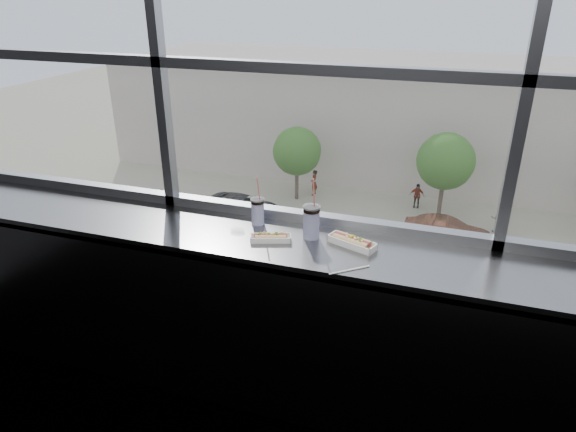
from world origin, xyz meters
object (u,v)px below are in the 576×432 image
(soda_cup_right, at_px, (311,220))
(tree_center, at_px, (446,161))
(pedestrian_b, at_px, (417,193))
(car_far_b, at_px, (447,229))
(tree_left, at_px, (297,151))
(pedestrian_c, at_px, (499,216))
(hotdog_tray_left, at_px, (271,237))
(car_far_a, at_px, (243,204))
(wrapper, at_px, (237,230))
(car_near_c, at_px, (430,310))
(soda_cup_left, at_px, (258,210))
(car_near_a, at_px, (106,249))
(pedestrian_a, at_px, (314,180))
(hotdog_tray_right, at_px, (352,241))
(loose_straw, at_px, (349,270))
(car_near_b, at_px, (270,278))

(soda_cup_right, relative_size, tree_center, 0.07)
(soda_cup_right, relative_size, pedestrian_b, 0.19)
(soda_cup_right, relative_size, car_far_b, 0.06)
(soda_cup_right, bearing_deg, tree_left, 107.43)
(car_far_b, xyz_separation_m, pedestrian_c, (2.76, 2.82, -0.03))
(pedestrian_c, xyz_separation_m, tree_left, (-12.67, 1.18, 2.31))
(pedestrian_c, bearing_deg, hotdog_tray_left, 81.58)
(car_far_a, relative_size, pedestrian_b, 2.85)
(soda_cup_right, distance_m, pedestrian_c, 29.47)
(wrapper, height_order, tree_center, wrapper)
(car_near_c, relative_size, tree_center, 1.07)
(car_near_c, height_order, tree_left, tree_left)
(soda_cup_left, relative_size, pedestrian_b, 0.16)
(car_near_a, distance_m, pedestrian_c, 21.84)
(car_near_c, xyz_separation_m, pedestrian_a, (-8.66, 13.04, 0.09))
(car_near_c, distance_m, pedestrian_b, 13.19)
(hotdog_tray_right, distance_m, soda_cup_right, 0.26)
(car_near_a, height_order, pedestrian_a, car_near_a)
(wrapper, bearing_deg, tree_left, 106.61)
(soda_cup_left, bearing_deg, pedestrian_c, 81.21)
(hotdog_tray_left, height_order, loose_straw, hotdog_tray_left)
(soda_cup_right, distance_m, pedestrian_a, 32.26)
(soda_cup_left, relative_size, tree_center, 0.06)
(hotdog_tray_right, bearing_deg, car_near_b, 132.14)
(soda_cup_left, bearing_deg, hotdog_tray_right, -9.83)
(car_near_c, height_order, pedestrian_c, pedestrian_c)
(hotdog_tray_left, distance_m, car_far_b, 26.72)
(soda_cup_left, bearing_deg, car_far_b, 86.67)
(car_far_a, height_order, car_near_c, car_near_c)
(wrapper, relative_size, car_far_a, 0.02)
(car_far_a, distance_m, car_near_a, 8.97)
(wrapper, relative_size, car_near_a, 0.01)
(hotdog_tray_left, xyz_separation_m, soda_cup_right, (0.20, 0.11, 0.08))
(soda_cup_right, relative_size, pedestrian_a, 0.17)
(pedestrian_a, bearing_deg, soda_cup_right, 15.19)
(soda_cup_left, xyz_separation_m, tree_left, (-8.50, 28.13, -8.81))
(car_near_c, bearing_deg, tree_left, 32.70)
(hotdog_tray_right, distance_m, car_far_b, 26.63)
(car_far_a, bearing_deg, pedestrian_b, -55.84)
(car_near_b, relative_size, pedestrian_b, 3.55)
(hotdog_tray_left, xyz_separation_m, pedestrian_c, (4.02, 27.13, -11.05))
(car_near_c, bearing_deg, hotdog_tray_left, 170.86)
(car_near_b, bearing_deg, car_far_a, 25.71)
(loose_straw, xyz_separation_m, car_near_a, (-15.44, 16.50, -10.89))
(loose_straw, height_order, tree_center, loose_straw)
(wrapper, xyz_separation_m, pedestrian_c, (4.24, 27.08, -11.04))
(hotdog_tray_right, relative_size, car_near_b, 0.04)
(soda_cup_right, height_order, car_near_c, soda_cup_right)
(car_near_b, xyz_separation_m, pedestrian_a, (-1.58, 13.04, -0.10))
(tree_center, bearing_deg, car_near_a, -142.46)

